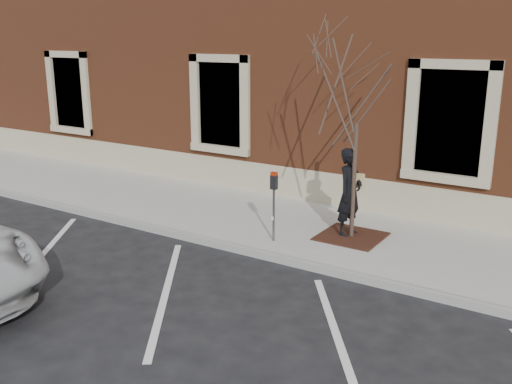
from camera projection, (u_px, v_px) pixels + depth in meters
The scene contains 9 objects.
ground at pixel (240, 252), 11.37m from camera, with size 120.00×120.00×0.00m, color #28282B.
sidewalk_near at pixel (284, 225), 12.77m from camera, with size 40.00×3.50×0.15m, color #BBB9AF.
curb_near at pixel (238, 249), 11.31m from camera, with size 40.00×0.12×0.15m, color #9E9E99.
parking_stripes at pixel (166, 292), 9.59m from camera, with size 28.00×4.40×0.01m, color silver, non-canonical shape.
building_civic at pixel (389, 42), 16.59m from camera, with size 40.00×8.62×8.00m.
man at pixel (350, 192), 11.66m from camera, with size 0.67×0.44×1.83m, color black.
parking_meter at pixel (274, 194), 11.30m from camera, with size 0.13×0.10×1.43m.
tree_grate at pixel (351, 236), 11.76m from camera, with size 1.25×1.25×0.03m, color #411B14.
sapling at pixel (358, 90), 10.97m from camera, with size 2.57×2.57×4.29m.
Camera 1 is at (6.05, -8.77, 4.17)m, focal length 40.00 mm.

